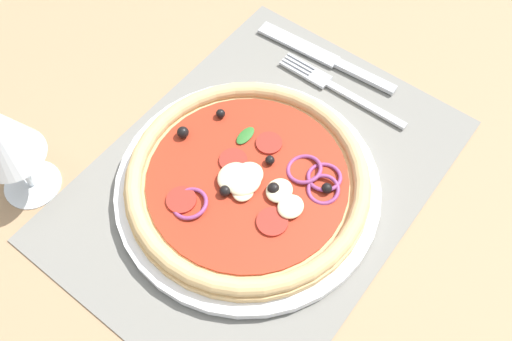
# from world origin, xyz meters

# --- Properties ---
(ground_plane) EXTENTS (1.90, 1.40, 0.02)m
(ground_plane) POSITION_xyz_m (0.00, 0.00, -0.01)
(ground_plane) COLOR #9E7A56
(placemat) EXTENTS (0.45, 0.33, 0.00)m
(placemat) POSITION_xyz_m (0.00, 0.00, 0.00)
(placemat) COLOR slate
(placemat) RESTS_ON ground_plane
(plate) EXTENTS (0.29, 0.29, 0.01)m
(plate) POSITION_xyz_m (-0.02, -0.00, 0.01)
(plate) COLOR white
(plate) RESTS_ON placemat
(pizza) EXTENTS (0.27, 0.27, 0.03)m
(pizza) POSITION_xyz_m (-0.02, -0.00, 0.03)
(pizza) COLOR tan
(pizza) RESTS_ON plate
(fork) EXTENTS (0.02, 0.18, 0.00)m
(fork) POSITION_xyz_m (0.16, 0.00, 0.01)
(fork) COLOR #B2B5BA
(fork) RESTS_ON placemat
(knife) EXTENTS (0.03, 0.20, 0.01)m
(knife) POSITION_xyz_m (0.19, 0.04, 0.01)
(knife) COLOR #B2B5BA
(knife) RESTS_ON placemat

